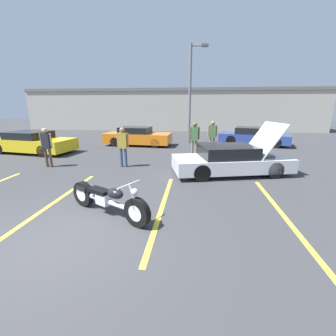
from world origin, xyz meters
TOP-DOWN VIEW (x-y plane):
  - ground_plane at (0.00, 0.00)m, footprint 80.00×80.00m
  - parking_stripe_middle at (-1.21, 1.81)m, footprint 0.12×4.80m
  - parking_stripe_back at (1.86, 1.81)m, footprint 0.12×4.80m
  - parking_stripe_far at (4.93, 1.81)m, footprint 0.12×4.80m
  - far_building at (0.00, 22.41)m, footprint 32.00×4.20m
  - light_pole at (2.37, 12.63)m, footprint 1.21×0.28m
  - motorcycle at (0.58, 1.25)m, footprint 2.39×1.36m
  - show_car_hood_open at (4.16, 5.19)m, footprint 4.81×2.77m
  - parked_car_mid_row at (-1.17, 11.31)m, footprint 4.56×2.05m
  - parked_car_right_row at (6.74, 12.48)m, footprint 4.88×3.04m
  - parked_car_left_row at (-6.63, 8.23)m, footprint 4.94×2.60m
  - spectator_near_motorcycle at (2.68, 8.02)m, footprint 0.52×0.24m
  - spectator_by_show_car at (-0.41, 5.73)m, footprint 0.52×0.23m
  - spectator_midground at (3.68, 9.26)m, footprint 0.52×0.24m
  - spectator_far_lot at (-3.71, 5.33)m, footprint 0.52×0.23m

SIDE VIEW (x-z plane):
  - ground_plane at x=0.00m, z-range 0.00..0.00m
  - parking_stripe_middle at x=-1.21m, z-range 0.00..0.01m
  - parking_stripe_back at x=1.86m, z-range 0.00..0.01m
  - parking_stripe_far at x=4.93m, z-range 0.00..0.01m
  - motorcycle at x=0.58m, z-range -0.09..0.89m
  - show_car_hood_open at x=4.16m, z-range -0.44..1.56m
  - parked_car_right_row at x=6.74m, z-range -0.02..1.17m
  - parked_car_left_row at x=-6.63m, z-range -0.02..1.19m
  - parked_car_mid_row at x=-1.17m, z-range -0.03..1.21m
  - spectator_far_lot at x=-3.71m, z-range 0.16..1.88m
  - spectator_by_show_car at x=-0.41m, z-range 0.17..1.91m
  - spectator_midground at x=3.68m, z-range 0.18..2.00m
  - spectator_near_motorcycle at x=2.68m, z-range 0.18..2.01m
  - far_building at x=0.00m, z-range 0.14..4.54m
  - light_pole at x=2.37m, z-range 0.37..6.92m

